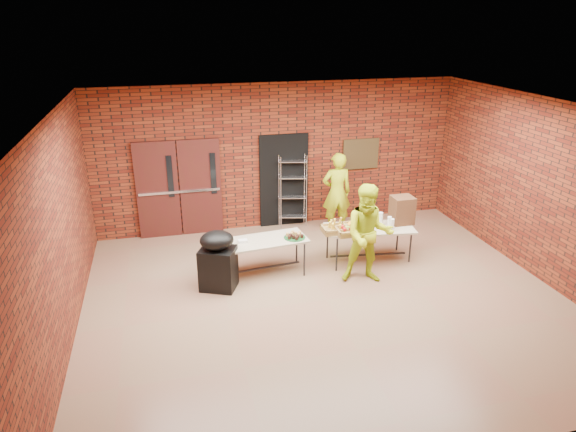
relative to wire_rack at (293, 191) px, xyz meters
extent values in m
cube|color=#8E654D|center=(-0.27, -3.32, -0.85)|extent=(8.00, 7.00, 0.04)
cube|color=silver|center=(-0.27, -3.32, 2.39)|extent=(8.00, 7.00, 0.04)
cube|color=maroon|center=(-0.27, 0.20, 0.77)|extent=(8.00, 0.04, 3.20)
cube|color=maroon|center=(-0.27, -6.84, 0.77)|extent=(8.00, 0.04, 3.20)
cube|color=maroon|center=(-4.29, -3.32, 0.77)|extent=(0.04, 7.00, 3.20)
cube|color=maroon|center=(3.75, -3.32, 0.77)|extent=(0.04, 7.00, 3.20)
cube|color=#411212|center=(-2.92, 0.12, 0.22)|extent=(0.88, 0.08, 2.10)
cube|color=#411212|center=(-2.02, 0.12, 0.22)|extent=(0.88, 0.08, 2.10)
cube|color=black|center=(-2.64, 0.07, 0.52)|extent=(0.12, 0.02, 0.90)
cube|color=black|center=(-1.74, 0.07, 0.52)|extent=(0.12, 0.02, 0.90)
cube|color=silver|center=(-2.47, 0.06, 0.17)|extent=(1.70, 0.04, 0.05)
cube|color=black|center=(-0.17, 0.14, 0.22)|extent=(1.10, 0.06, 2.10)
cube|color=#43341B|center=(1.63, 0.13, 0.72)|extent=(0.85, 0.04, 0.70)
cube|color=tan|center=(-1.13, -2.11, -0.17)|extent=(1.71, 0.86, 0.04)
cube|color=#2A292E|center=(-1.13, -2.11, -0.72)|extent=(1.46, 0.19, 0.03)
cylinder|color=#2A292E|center=(-1.86, -1.84, -0.51)|extent=(0.03, 0.03, 0.64)
cylinder|color=#2A292E|center=(-0.40, -1.84, -0.51)|extent=(0.03, 0.03, 0.64)
cylinder|color=#2A292E|center=(-1.86, -2.39, -0.51)|extent=(0.03, 0.03, 0.64)
cylinder|color=#2A292E|center=(-0.40, -2.39, -0.51)|extent=(0.03, 0.03, 0.64)
cube|color=tan|center=(0.99, -2.07, -0.16)|extent=(1.77, 0.93, 0.04)
cube|color=#2A292E|center=(0.99, -2.07, -0.72)|extent=(1.49, 0.24, 0.03)
cylinder|color=#2A292E|center=(0.24, -1.79, -0.50)|extent=(0.03, 0.03, 0.66)
cylinder|color=#2A292E|center=(1.74, -1.79, -0.50)|extent=(0.03, 0.03, 0.66)
cylinder|color=#2A292E|center=(0.24, -2.35, -0.50)|extent=(0.03, 0.03, 0.66)
cylinder|color=#2A292E|center=(1.74, -2.35, -0.50)|extent=(0.03, 0.03, 0.66)
cube|color=#AD8946|center=(0.27, -2.12, -0.10)|extent=(0.47, 0.37, 0.07)
cube|color=#AD8946|center=(0.69, -2.07, -0.10)|extent=(0.43, 0.34, 0.07)
cube|color=#AD8946|center=(0.50, -2.27, -0.10)|extent=(0.49, 0.38, 0.08)
cylinder|color=#144E20|center=(-0.52, -2.15, -0.14)|extent=(0.39, 0.39, 0.01)
cube|color=white|center=(-1.48, -2.13, -0.13)|extent=(0.16, 0.11, 0.05)
cube|color=#512E1B|center=(1.68, -2.00, 0.13)|extent=(0.41, 0.37, 0.54)
cylinder|color=white|center=(1.34, -2.19, -0.02)|extent=(0.08, 0.08, 0.24)
cylinder|color=white|center=(1.34, -2.31, -0.02)|extent=(0.08, 0.08, 0.24)
cylinder|color=white|center=(1.23, -2.02, 0.00)|extent=(0.09, 0.09, 0.27)
cube|color=black|center=(-1.98, -2.46, -0.45)|extent=(0.74, 0.69, 0.76)
ellipsoid|color=black|center=(-1.98, -2.46, 0.09)|extent=(0.74, 0.69, 0.32)
imported|color=#B6CC16|center=(0.87, -0.47, 0.06)|extent=(0.67, 0.46, 1.77)
imported|color=#B6CC16|center=(0.64, -2.84, 0.08)|extent=(1.04, 0.90, 1.82)
camera|label=1|loc=(-2.74, -10.50, 3.68)|focal=32.00mm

